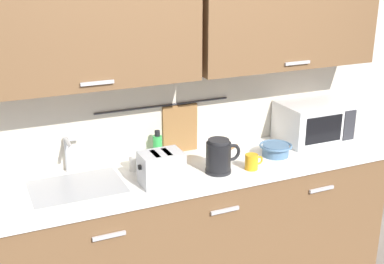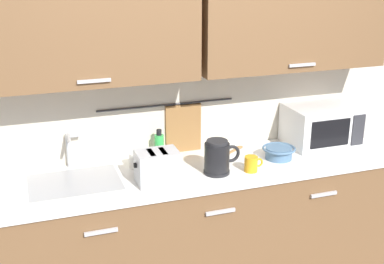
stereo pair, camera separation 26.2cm
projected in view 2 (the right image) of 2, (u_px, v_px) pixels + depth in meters
The scene contains 11 objects.
counter_unit at pixel (200, 229), 3.30m from camera, with size 2.53×0.64×0.90m.
back_wall_assembly at pixel (190, 60), 3.16m from camera, with size 3.70×0.41×2.50m.
sink_faucet at pixel (69, 147), 3.07m from camera, with size 0.09×0.17×0.22m.
microwave at pixel (321, 125), 3.49m from camera, with size 0.46×0.35×0.27m.
electric_kettle at pixel (218, 157), 3.03m from camera, with size 0.23×0.16×0.21m.
dish_soap_bottle at pixel (159, 146), 3.25m from camera, with size 0.06×0.06×0.20m.
mug_near_sink at pixel (136, 160), 3.12m from camera, with size 0.12×0.08×0.09m.
mixing_bowl at pixel (279, 152), 3.26m from camera, with size 0.21×0.21×0.08m.
toaster at pixel (157, 167), 2.90m from camera, with size 0.26×0.17×0.19m.
mug_by_kettle at pixel (251, 164), 3.07m from camera, with size 0.12×0.08×0.09m.
wooden_spoon at pixel (233, 150), 3.39m from camera, with size 0.25×0.17×0.01m.
Camera 2 is at (-1.01, -2.43, 2.15)m, focal length 47.73 mm.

